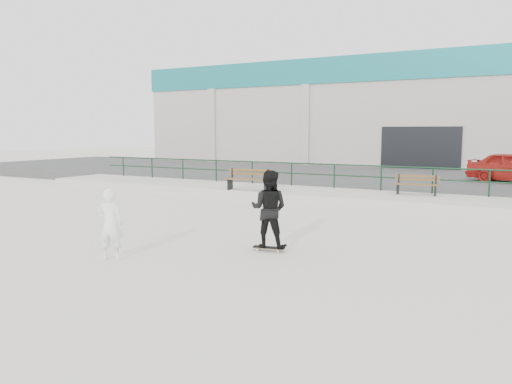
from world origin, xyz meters
The scene contains 10 objects.
ground centered at (0.00, 0.00, 0.00)m, with size 120.00×120.00×0.00m, color beige.
ledge centered at (0.00, 9.50, 0.25)m, with size 30.00×3.00×0.50m, color #B4ADA4.
parking_strip centered at (0.00, 18.00, 0.25)m, with size 60.00×14.00×0.50m, color #373737.
railing centered at (0.00, 10.80, 1.24)m, with size 28.00×0.06×1.03m.
commercial_building centered at (0.00, 31.99, 4.58)m, with size 44.20×16.33×8.00m.
bench_left centered at (-3.87, 8.47, 0.93)m, with size 1.96×0.90×0.87m.
bench_right centered at (2.51, 10.26, 0.87)m, with size 1.68×0.66×0.76m.
skateboard centered at (0.78, 1.33, 0.07)m, with size 0.80×0.35×0.09m.
standing_skater centered at (0.78, 1.33, 1.04)m, with size 0.92×0.72×1.89m, color black.
seated_skater centered at (-1.98, -1.16, 0.82)m, with size 0.60×0.39×1.64m, color white.
Camera 1 is at (6.28, -9.28, 2.92)m, focal length 35.00 mm.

